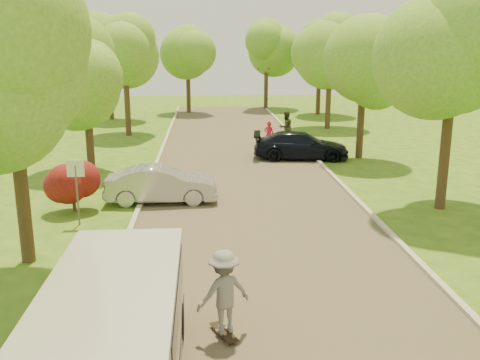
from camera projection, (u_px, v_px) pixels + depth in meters
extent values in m
plane|color=#326017|center=(270.00, 269.00, 14.06)|extent=(100.00, 100.00, 0.00)
cube|color=#4C4438|center=(246.00, 190.00, 21.79)|extent=(8.00, 60.00, 0.01)
cube|color=#B2AD9E|center=(146.00, 190.00, 21.52)|extent=(0.18, 60.00, 0.12)
cube|color=#B2AD9E|center=(344.00, 187.00, 22.04)|extent=(0.18, 60.00, 0.12)
cylinder|color=#59595E|center=(77.00, 195.00, 17.30)|extent=(0.06, 0.06, 2.00)
cube|color=white|center=(75.00, 168.00, 17.08)|extent=(0.55, 0.04, 0.55)
cylinder|color=#382619|center=(74.00, 202.00, 18.88)|extent=(0.12, 0.12, 0.70)
sphere|color=#590F0F|center=(72.00, 181.00, 18.70)|extent=(1.70, 1.70, 1.70)
cylinder|color=#382619|center=(23.00, 198.00, 14.16)|extent=(0.36, 0.36, 3.60)
sphere|color=#578825|center=(10.00, 76.00, 13.38)|extent=(4.60, 4.60, 4.60)
sphere|color=#578825|center=(35.00, 48.00, 13.26)|extent=(3.45, 3.45, 3.45)
cylinder|color=#382619|center=(89.00, 137.00, 24.82)|extent=(0.36, 0.36, 3.15)
sphere|color=#578825|center=(85.00, 75.00, 24.13)|extent=(4.20, 4.20, 4.20)
sphere|color=#578825|center=(98.00, 61.00, 24.01)|extent=(3.15, 3.15, 3.15)
cylinder|color=#382619|center=(127.00, 106.00, 34.44)|extent=(0.36, 0.36, 3.83)
sphere|color=#578825|center=(125.00, 53.00, 33.62)|extent=(4.80, 4.80, 4.80)
sphere|color=#578825|center=(136.00, 41.00, 33.49)|extent=(3.60, 3.60, 3.60)
cylinder|color=#382619|center=(444.00, 156.00, 18.86)|extent=(0.36, 0.36, 3.83)
sphere|color=#578825|center=(454.00, 57.00, 18.02)|extent=(5.00, 5.00, 5.00)
sphere|color=#578825|center=(478.00, 34.00, 17.89)|extent=(3.75, 3.75, 3.75)
cylinder|color=#382619|center=(360.00, 126.00, 27.60)|extent=(0.36, 0.36, 3.38)
sphere|color=#578825|center=(364.00, 66.00, 26.86)|extent=(4.40, 4.40, 4.40)
sphere|color=#578825|center=(377.00, 53.00, 26.74)|extent=(3.30, 3.30, 3.30)
cylinder|color=#382619|center=(328.00, 100.00, 37.23)|extent=(0.36, 0.36, 4.05)
sphere|color=#578825|center=(330.00, 47.00, 36.35)|extent=(5.20, 5.20, 5.20)
sphere|color=#578825|center=(342.00, 35.00, 36.20)|extent=(3.90, 3.90, 3.90)
cylinder|color=#382619|center=(111.00, 96.00, 42.05)|extent=(0.36, 0.36, 3.60)
sphere|color=#578825|center=(108.00, 53.00, 41.24)|extent=(5.00, 5.00, 5.00)
sphere|color=#578825|center=(117.00, 43.00, 41.10)|extent=(3.75, 3.75, 3.75)
cylinder|color=#382619|center=(318.00, 92.00, 45.06)|extent=(0.36, 0.36, 3.83)
sphere|color=#578825|center=(320.00, 50.00, 44.22)|extent=(5.00, 5.00, 5.00)
sphere|color=#578825|center=(329.00, 41.00, 44.08)|extent=(3.75, 3.75, 3.75)
cylinder|color=#382619|center=(188.00, 93.00, 46.33)|extent=(0.36, 0.36, 3.38)
sphere|color=#578825|center=(188.00, 56.00, 45.57)|extent=(4.80, 4.80, 4.80)
sphere|color=#578825|center=(196.00, 47.00, 45.44)|extent=(3.60, 3.60, 3.60)
cylinder|color=#382619|center=(266.00, 89.00, 48.69)|extent=(0.36, 0.36, 3.60)
sphere|color=#578825|center=(266.00, 52.00, 47.88)|extent=(5.00, 5.00, 5.00)
sphere|color=#578825|center=(275.00, 44.00, 47.75)|extent=(3.75, 3.75, 3.75)
cube|color=silver|center=(113.00, 337.00, 8.69)|extent=(2.14, 5.35, 1.84)
cube|color=black|center=(114.00, 304.00, 8.85)|extent=(2.17, 3.80, 0.61)
cylinder|color=black|center=(81.00, 325.00, 10.53)|extent=(0.27, 0.74, 0.73)
cylinder|color=black|center=(177.00, 322.00, 10.67)|extent=(0.27, 0.74, 0.73)
imported|color=#A6A5AA|center=(162.00, 184.00, 19.91)|extent=(4.16, 1.45, 1.37)
imported|color=black|center=(301.00, 145.00, 27.54)|extent=(5.07, 2.52, 1.41)
cube|color=black|center=(224.00, 332.00, 10.80)|extent=(0.58, 0.92, 0.02)
cylinder|color=#BFCC4C|center=(221.00, 326.00, 11.12)|extent=(0.05, 0.08, 0.07)
cylinder|color=#BFCC4C|center=(214.00, 328.00, 11.05)|extent=(0.05, 0.08, 0.07)
cylinder|color=#BFCC4C|center=(235.00, 341.00, 10.57)|extent=(0.05, 0.08, 0.07)
cylinder|color=#BFCC4C|center=(227.00, 343.00, 10.50)|extent=(0.05, 0.08, 0.07)
imported|color=gray|center=(224.00, 292.00, 10.58)|extent=(1.29, 1.04, 1.74)
imported|color=#BA1C35|center=(269.00, 135.00, 30.36)|extent=(0.65, 0.52, 1.56)
imported|color=#272D1B|center=(286.00, 127.00, 32.13)|extent=(1.14, 1.05, 1.88)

